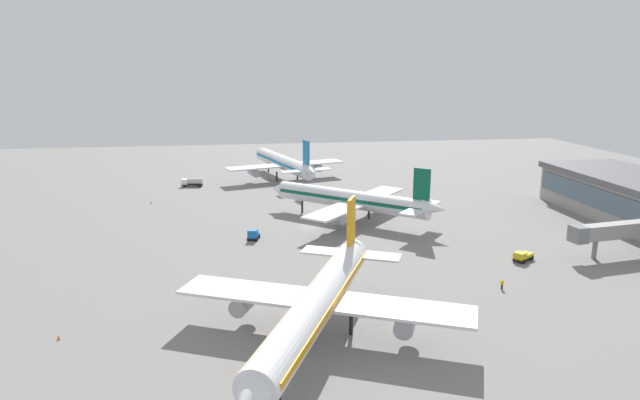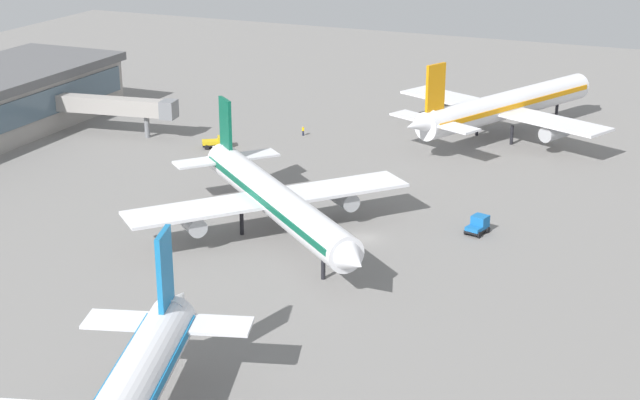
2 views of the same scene
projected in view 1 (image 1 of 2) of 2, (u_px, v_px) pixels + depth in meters
The scene contains 11 objects.
ground at pixel (310, 227), 125.93m from camera, with size 288.00×288.00×0.00m, color gray.
airplane_at_gate at pixel (284, 163), 179.31m from camera, with size 47.55×38.95×14.79m.
airplane_taxiing at pixel (352, 200), 130.13m from camera, with size 35.46×38.34×14.32m.
airplane_distant at pixel (319, 301), 72.52m from camera, with size 47.38×39.30×15.33m.
pushback_tractor at pixel (523, 256), 103.89m from camera, with size 4.00×4.72×1.90m.
baggage_tug at pixel (253, 235), 116.61m from camera, with size 3.58×2.91×2.30m.
fuel_truck at pixel (192, 182), 168.96m from camera, with size 2.93×6.51×2.50m.
ground_crew_worker at pixel (502, 284), 90.67m from camera, with size 0.52×0.52×1.67m.
jet_bridge at pixel (622, 230), 105.86m from camera, with size 6.21×23.72×6.74m.
safety_cone_near_gate at pixel (59, 338), 73.91m from camera, with size 0.44×0.44×0.60m, color #EA590C.
safety_cone_mid_apron at pixel (151, 202), 148.15m from camera, with size 0.44×0.44×0.60m, color #EA590C.
Camera 1 is at (-120.04, 15.54, 35.36)m, focal length 31.13 mm.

